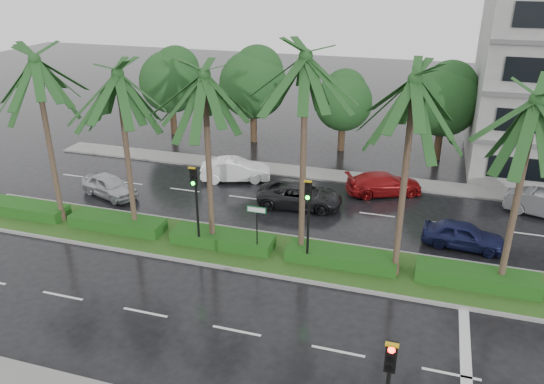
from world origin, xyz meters
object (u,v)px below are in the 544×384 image
(signal_median_left, at_px, (195,196))
(car_red, at_px, (384,184))
(car_silver, at_px, (109,186))
(street_sign, at_px, (257,219))
(car_white, at_px, (235,170))
(car_blue, at_px, (463,235))
(car_darkgrey, at_px, (300,195))

(signal_median_left, height_order, car_red, signal_median_left)
(signal_median_left, xyz_separation_m, car_silver, (-7.96, 4.55, -2.32))
(street_sign, distance_m, car_white, 10.13)
(street_sign, xyz_separation_m, car_silver, (-10.96, 4.37, -1.45))
(street_sign, bearing_deg, car_white, 116.65)
(street_sign, height_order, car_silver, street_sign)
(car_red, bearing_deg, car_white, 69.53)
(street_sign, relative_size, car_white, 0.58)
(car_blue, bearing_deg, street_sign, 117.64)
(signal_median_left, xyz_separation_m, car_darkgrey, (3.50, 6.52, -2.31))
(car_white, bearing_deg, car_silver, 106.85)
(signal_median_left, bearing_deg, street_sign, 3.47)
(car_darkgrey, distance_m, car_blue, 9.28)
(signal_median_left, xyz_separation_m, street_sign, (3.00, 0.18, -0.87))
(car_red, bearing_deg, car_silver, 83.80)
(car_red, distance_m, car_blue, 7.13)
(car_white, distance_m, car_darkgrey, 5.65)
(car_darkgrey, distance_m, car_red, 5.57)
(car_silver, xyz_separation_m, car_red, (15.96, 5.26, 0.00))
(car_silver, distance_m, car_blue, 20.47)
(car_silver, xyz_separation_m, car_white, (6.46, 4.60, 0.06))
(street_sign, xyz_separation_m, car_white, (-4.50, 8.97, -1.39))
(car_darkgrey, bearing_deg, street_sign, 169.61)
(signal_median_left, height_order, car_silver, signal_median_left)
(street_sign, height_order, car_white, street_sign)
(car_red, relative_size, car_blue, 1.18)
(signal_median_left, bearing_deg, car_darkgrey, 61.78)
(signal_median_left, distance_m, street_sign, 3.13)
(car_silver, distance_m, car_white, 7.93)
(street_sign, bearing_deg, car_blue, 23.29)
(car_red, bearing_deg, street_sign, 128.13)
(signal_median_left, height_order, car_blue, signal_median_left)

